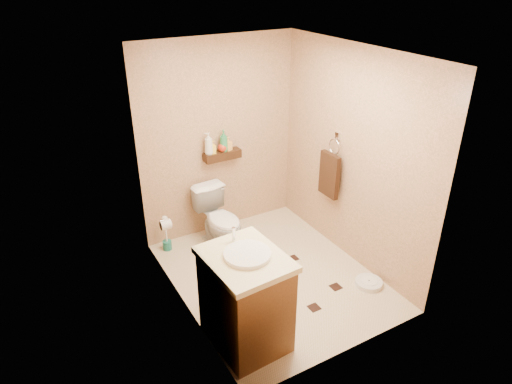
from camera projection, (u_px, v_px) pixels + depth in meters
ground at (272, 276)px, 5.04m from camera, size 2.50×2.50×0.00m
wall_back at (219, 139)px, 5.46m from camera, size 2.00×0.04×2.40m
wall_front at (359, 237)px, 3.53m from camera, size 2.00×0.04×2.40m
wall_left at (178, 202)px, 4.05m from camera, size 0.04×2.50×2.40m
wall_right at (352, 158)px, 4.94m from camera, size 0.04×2.50×2.40m
ceiling at (276, 53)px, 3.95m from camera, size 2.00×2.50×0.02m
wall_shelf at (222, 155)px, 5.48m from camera, size 0.46×0.14×0.10m
floor_accents at (272, 278)px, 5.01m from camera, size 1.19×1.35×0.01m
toilet at (220, 219)px, 5.42m from camera, size 0.46×0.74×0.72m
vanity at (246, 299)px, 3.98m from camera, size 0.67×0.79×1.07m
bathroom_scale at (369, 283)px, 4.89m from camera, size 0.37×0.37×0.06m
toilet_brush at (166, 238)px, 5.43m from camera, size 0.11×0.11×0.46m
towel_ring at (330, 173)px, 5.21m from camera, size 0.12×0.30×0.76m
toilet_paper at (166, 225)px, 4.85m from camera, size 0.12×0.11×0.12m
bottle_a at (209, 143)px, 5.32m from camera, size 0.13×0.13×0.27m
bottle_b at (212, 147)px, 5.37m from camera, size 0.08×0.08×0.16m
bottle_c at (223, 146)px, 5.43m from camera, size 0.15×0.15×0.14m
bottle_d at (224, 141)px, 5.41m from camera, size 0.13×0.13×0.26m
bottle_e at (228, 144)px, 5.46m from camera, size 0.10×0.10×0.16m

